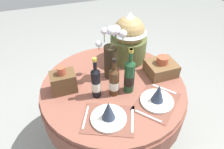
# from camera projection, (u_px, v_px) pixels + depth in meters

# --- Properties ---
(ground) EXTENTS (8.00, 8.00, 0.00)m
(ground) POSITION_uv_depth(u_px,v_px,m) (113.00, 140.00, 2.12)
(ground) COLOR gray
(dining_table) EXTENTS (1.16, 1.16, 0.76)m
(dining_table) POSITION_uv_depth(u_px,v_px,m) (113.00, 97.00, 1.72)
(dining_table) COLOR brown
(dining_table) RESTS_ON ground
(place_setting_left) EXTENTS (0.42, 0.38, 0.16)m
(place_setting_left) POSITION_uv_depth(u_px,v_px,m) (109.00, 115.00, 1.34)
(place_setting_left) COLOR brown
(place_setting_left) RESTS_ON dining_table
(place_setting_right) EXTENTS (0.43, 0.42, 0.16)m
(place_setting_right) POSITION_uv_depth(u_px,v_px,m) (158.00, 97.00, 1.46)
(place_setting_right) COLOR brown
(place_setting_right) RESTS_ON dining_table
(flower_vase) EXTENTS (0.23, 0.16, 0.46)m
(flower_vase) POSITION_uv_depth(u_px,v_px,m) (111.00, 54.00, 1.58)
(flower_vase) COLOR #332819
(flower_vase) RESTS_ON dining_table
(wine_bottle_left) EXTENTS (0.08, 0.08, 0.37)m
(wine_bottle_left) POSITION_uv_depth(u_px,v_px,m) (129.00, 76.00, 1.49)
(wine_bottle_left) COLOR #194223
(wine_bottle_left) RESTS_ON dining_table
(wine_bottle_centre) EXTENTS (0.07, 0.07, 0.32)m
(wine_bottle_centre) POSITION_uv_depth(u_px,v_px,m) (114.00, 81.00, 1.48)
(wine_bottle_centre) COLOR #422814
(wine_bottle_centre) RESTS_ON dining_table
(wine_bottle_right) EXTENTS (0.07, 0.07, 0.34)m
(wine_bottle_right) POSITION_uv_depth(u_px,v_px,m) (96.00, 82.00, 1.46)
(wine_bottle_right) COLOR black
(wine_bottle_right) RESTS_ON dining_table
(gift_tub_back_right) EXTENTS (0.32, 0.32, 0.45)m
(gift_tub_back_right) POSITION_uv_depth(u_px,v_px,m) (129.00, 36.00, 1.77)
(gift_tub_back_right) COLOR #566033
(gift_tub_back_right) RESTS_ON dining_table
(woven_basket_side_left) EXTENTS (0.18, 0.13, 0.22)m
(woven_basket_side_left) POSITION_uv_depth(u_px,v_px,m) (63.00, 82.00, 1.53)
(woven_basket_side_left) COLOR brown
(woven_basket_side_left) RESTS_ON dining_table
(woven_basket_side_right) EXTENTS (0.23, 0.21, 0.17)m
(woven_basket_side_right) POSITION_uv_depth(u_px,v_px,m) (161.00, 67.00, 1.70)
(woven_basket_side_right) COLOR brown
(woven_basket_side_right) RESTS_ON dining_table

